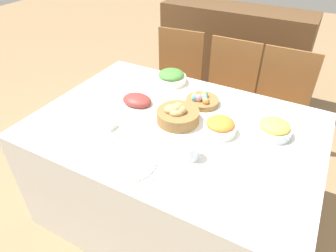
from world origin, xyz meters
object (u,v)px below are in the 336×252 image
Objects in this scene: bread_basket at (177,115)px; dinner_plate at (128,162)px; spoon at (163,176)px; chair_far_right at (279,106)px; knife at (158,174)px; egg_basket at (202,100)px; chair_far_left at (175,80)px; drinking_cup at (191,151)px; ham_platter at (137,101)px; green_salad_bowl at (171,77)px; sideboard at (232,55)px; butter_dish at (106,125)px; chair_far_center at (226,93)px; carrot_bowl at (220,126)px; pineapple_bowl at (274,129)px; fork at (102,152)px.

dinner_plate is at bearing -96.55° from bread_basket.
spoon is at bearing -71.21° from bread_basket.
chair_far_right is 4.62× the size of knife.
chair_far_right is 4.43× the size of egg_basket.
chair_far_right is 1.44m from dinner_plate.
chair_far_left is 10.98× the size of drinking_cup.
green_salad_bowl is (0.05, 0.36, 0.02)m from ham_platter.
butter_dish is (-0.11, -1.97, 0.28)m from sideboard.
green_salad_bowl is 0.93m from spoon.
carrot_bowl is (0.24, -0.89, 0.30)m from chair_far_center.
butter_dish is (-0.44, 0.18, 0.01)m from knife.
chair_far_right is 1.05m from bread_basket.
bread_basket is at bearing -165.10° from pineapple_bowl.
spoon is at bearing -84.39° from chair_far_center.
chair_far_center is 4.62× the size of knife.
chair_far_left is 5.10× the size of carrot_bowl.
green_salad_bowl is 1.07× the size of fork.
ham_platter is at bearing 171.32° from bread_basket.
dinner_plate is at bearing 1.10° from fork.
chair_far_right is at bearing 58.68° from egg_basket.
sideboard reaches higher than ham_platter.
bread_basket is 0.43m from dinner_plate.
chair_far_center is at bearing 95.57° from knife.
egg_basket is 0.62m from butter_dish.
ham_platter is (-0.31, 0.05, -0.02)m from bread_basket.
fork is (-0.66, -1.33, 0.26)m from chair_far_right.
drinking_cup is (0.19, -1.15, 0.30)m from chair_far_center.
carrot_bowl is (0.56, -0.03, 0.02)m from ham_platter.
carrot_bowl is at bearing 3.92° from bread_basket.
sideboard is 7.55× the size of fork.
bread_basket reaches higher than egg_basket.
bread_basket is 1.18× the size of egg_basket.
chair_far_right is at bearing -0.14° from chair_far_center.
bread_basket is 0.48m from green_salad_bowl.
sideboard is (-0.66, 0.83, -0.01)m from chair_far_right.
knife is at bearing -125.58° from pineapple_bowl.
knife is at bearing -116.37° from drinking_cup.
chair_far_left is at bearing 97.34° from butter_dish.
carrot_bowl is at bearing 79.27° from drinking_cup.
egg_basket is at bearing -27.76° from green_salad_bowl.
knife is 0.48m from butter_dish.
spoon is 1.83× the size of butter_dish.
chair_far_left is 3.32× the size of dinner_plate.
chair_far_left is 4.87× the size of pineapple_bowl.
green_salad_bowl reaches higher than knife.
sideboard is 7.95× the size of pineapple_bowl.
sideboard reaches higher than chair_far_center.
chair_far_right is 1.39m from spoon.
chair_far_right is 4.34× the size of green_salad_bowl.
butter_dish is (-0.28, 0.18, 0.01)m from dinner_plate.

